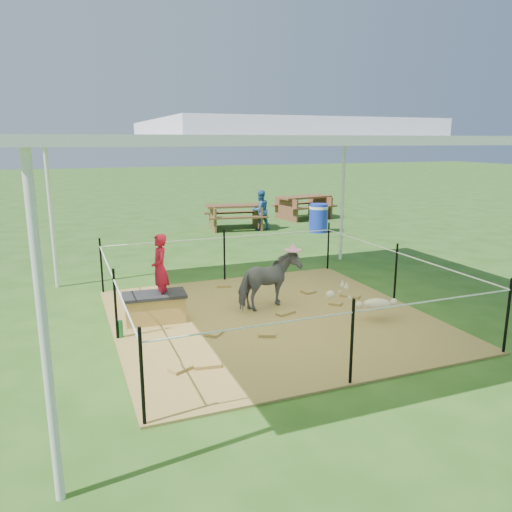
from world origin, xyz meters
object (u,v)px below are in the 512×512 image
object	(u,v)px
woman	(160,262)
picnic_table_far	(304,207)
trash_barrel	(318,218)
foal	(377,302)
pony	(269,281)
green_bottle	(121,329)
straw_bale	(155,309)
picnic_table_near	(235,217)
distant_person	(260,210)

from	to	relation	value
woman	picnic_table_far	size ratio (longest dim) A/B	0.55
trash_barrel	woman	bearing A→B (deg)	-134.77
foal	pony	bearing A→B (deg)	163.82
green_bottle	pony	size ratio (longest dim) A/B	0.23
woman	trash_barrel	size ratio (longest dim) A/B	1.23
woman	pony	distance (m)	1.75
green_bottle	foal	xyz separation A→B (m)	(3.63, -0.70, 0.16)
straw_bale	picnic_table_near	size ratio (longest dim) A/B	0.48
pony	picnic_table_far	xyz separation A→B (m)	(4.83, 8.38, -0.09)
pony	picnic_table_far	bearing A→B (deg)	-48.58
straw_bale	pony	size ratio (longest dim) A/B	0.81
picnic_table_near	picnic_table_far	world-z (taller)	picnic_table_far
woman	distant_person	bearing A→B (deg)	151.92
foal	trash_barrel	distance (m)	7.47
straw_bale	picnic_table_far	bearing A→B (deg)	51.45
trash_barrel	green_bottle	bearing A→B (deg)	-135.70
straw_bale	pony	world-z (taller)	pony
foal	picnic_table_far	xyz separation A→B (m)	(3.55, 9.47, 0.08)
woman	picnic_table_near	bearing A→B (deg)	157.50
foal	straw_bale	bearing A→B (deg)	-176.68
woman	picnic_table_near	size ratio (longest dim) A/B	0.58
straw_bale	green_bottle	distance (m)	0.71
trash_barrel	picnic_table_far	distance (m)	2.64
trash_barrel	distant_person	xyz separation A→B (m)	(-1.46, 0.94, 0.18)
woman	picnic_table_far	bearing A→B (deg)	146.24
woman	green_bottle	world-z (taller)	woman
straw_bale	trash_barrel	bearing A→B (deg)	44.74
trash_barrel	picnic_table_near	world-z (taller)	trash_barrel
woman	distant_person	xyz separation A→B (m)	(4.28, 6.73, -0.32)
picnic_table_near	straw_bale	bearing A→B (deg)	-108.80
straw_bale	picnic_table_far	world-z (taller)	picnic_table_far
distant_person	foal	bearing A→B (deg)	69.60
trash_barrel	picnic_table_far	world-z (taller)	trash_barrel
picnic_table_far	foal	bearing A→B (deg)	-120.31
picnic_table_near	distant_person	world-z (taller)	distant_person
green_bottle	trash_barrel	xyz separation A→B (m)	(6.39, 6.24, 0.27)
green_bottle	pony	xyz separation A→B (m)	(2.34, 0.38, 0.33)
woman	green_bottle	xyz separation A→B (m)	(-0.65, -0.45, -0.77)
green_bottle	distant_person	bearing A→B (deg)	55.53
picnic_table_far	woman	bearing A→B (deg)	-137.91
woman	foal	size ratio (longest dim) A/B	1.01
pony	trash_barrel	world-z (taller)	pony
pony	woman	bearing A→B (deg)	68.90
green_bottle	picnic_table_far	size ratio (longest dim) A/B	0.13
straw_bale	woman	bearing A→B (deg)	0.00
pony	foal	xyz separation A→B (m)	(1.29, -1.08, -0.16)
woman	trash_barrel	xyz separation A→B (m)	(5.74, 5.79, -0.50)
straw_bale	woman	size ratio (longest dim) A/B	0.83
trash_barrel	straw_bale	bearing A→B (deg)	-135.26
foal	woman	bearing A→B (deg)	-177.31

